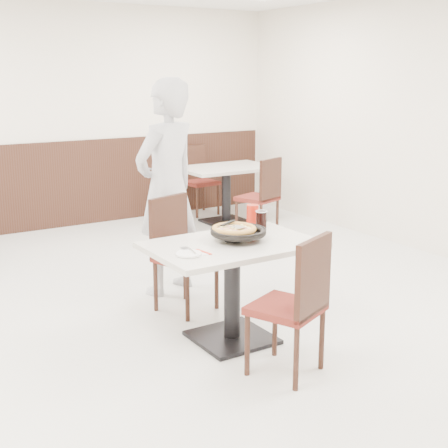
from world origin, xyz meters
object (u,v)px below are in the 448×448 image
chair_far (186,255)px  pizza_pan (238,235)px  cola_glass (261,220)px  main_table (232,292)px  red_cup (253,215)px  bg_table_right (226,195)px  bg_chair_right_far (200,181)px  chair_near (286,305)px  diner_person (167,188)px  side_plate (189,254)px  bg_chair_right_near (257,196)px  pizza (234,231)px

chair_far → pizza_pan: bearing=76.7°
pizza_pan → cola_glass: size_ratio=2.64×
main_table → chair_far: size_ratio=1.26×
main_table → chair_far: chair_far is taller
main_table → pizza_pan: size_ratio=3.50×
main_table → red_cup: (0.44, 0.39, 0.45)m
red_cup → cola_glass: bearing=-96.0°
bg_table_right → bg_chair_right_far: (-0.03, 0.63, 0.10)m
red_cup → chair_near: bearing=-113.1°
diner_person → bg_table_right: bearing=-153.2°
red_cup → bg_chair_right_far: 3.75m
side_plate → bg_chair_right_near: bg_chair_right_near is taller
pizza_pan → diner_person: diner_person is taller
cola_glass → red_cup: red_cup is taller
chair_far → bg_table_right: 3.15m
cola_glass → chair_near: bearing=-115.7°
main_table → cola_glass: 0.66m
main_table → bg_table_right: size_ratio=1.00×
side_plate → bg_table_right: bearing=54.1°
pizza_pan → pizza: (-0.00, 0.05, 0.02)m
chair_near → pizza_pan: (0.05, 0.64, 0.32)m
bg_table_right → main_table: bearing=-121.7°
side_plate → bg_chair_right_far: size_ratio=0.18×
chair_far → cola_glass: chair_far is taller
pizza_pan → bg_chair_right_far: (1.87, 3.79, -0.32)m
bg_chair_right_near → main_table: bearing=-148.9°
bg_chair_right_far → bg_chair_right_near: bearing=86.9°
side_plate → red_cup: bearing=29.8°
chair_near → pizza_pan: chair_near is taller
pizza_pan → bg_table_right: (1.89, 3.15, -0.42)m
cola_glass → red_cup: bearing=84.0°
chair_far → bg_chair_right_far: same height
pizza → bg_chair_right_far: (1.87, 3.73, -0.34)m
main_table → chair_near: size_ratio=1.26×
main_table → bg_chair_right_far: 4.27m
pizza_pan → chair_far: bearing=95.1°
chair_near → bg_chair_right_near: 3.65m
chair_far → chair_near: bearing=72.1°
bg_table_right → bg_chair_right_near: 0.72m
chair_far → side_plate: 0.97m
chair_near → side_plate: chair_near is taller
side_plate → diner_person: 1.44m
cola_glass → bg_table_right: 3.34m
red_cup → bg_table_right: 3.21m
chair_near → pizza_pan: size_ratio=2.77×
side_plate → chair_far: bearing=62.7°
red_cup → diner_person: 0.91m
pizza_pan → pizza: 0.06m
bg_chair_right_far → diner_person: bearing=50.5°
bg_chair_right_far → cola_glass: bearing=62.9°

